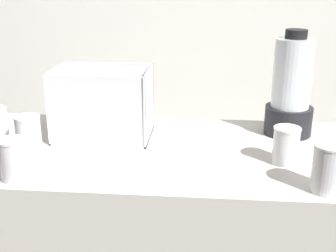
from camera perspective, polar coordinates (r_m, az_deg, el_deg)
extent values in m
cube|color=silver|center=(2.11, 1.92, 14.00)|extent=(2.60, 0.04, 2.50)
cube|color=white|center=(1.58, -8.21, -1.13)|extent=(0.33, 0.22, 0.01)
cube|color=white|center=(1.44, -9.40, 1.73)|extent=(0.33, 0.01, 0.24)
cube|color=white|center=(1.64, -7.56, 4.04)|extent=(0.33, 0.01, 0.24)
cube|color=white|center=(1.58, -14.08, 3.05)|extent=(0.01, 0.22, 0.24)
cube|color=white|center=(1.51, -2.49, 2.84)|extent=(0.01, 0.22, 0.24)
cone|color=orange|center=(1.57, -9.22, -0.30)|extent=(0.19, 0.08, 0.04)
cone|color=orange|center=(1.56, -7.83, -0.58)|extent=(0.13, 0.16, 0.03)
cone|color=orange|center=(1.57, -7.68, -0.26)|extent=(0.04, 0.18, 0.03)
cone|color=orange|center=(1.57, -6.50, -0.21)|extent=(0.14, 0.13, 0.04)
cone|color=orange|center=(1.57, -9.78, 0.62)|extent=(0.10, 0.18, 0.03)
cone|color=orange|center=(1.56, -5.75, 0.63)|extent=(0.16, 0.07, 0.03)
cone|color=orange|center=(1.54, -6.43, 0.41)|extent=(0.18, 0.06, 0.03)
cylinder|color=black|center=(1.62, 15.29, 0.75)|extent=(0.17, 0.17, 0.10)
cylinder|color=silver|center=(1.58, 15.84, 6.56)|extent=(0.13, 0.13, 0.24)
cylinder|color=maroon|center=(1.60, 15.51, 3.12)|extent=(0.12, 0.12, 0.04)
cylinder|color=black|center=(1.56, 16.30, 11.37)|extent=(0.07, 0.07, 0.03)
cylinder|color=white|center=(1.45, -17.61, -1.28)|extent=(0.08, 0.08, 0.12)
cylinder|color=yellow|center=(1.46, -17.53, -2.00)|extent=(0.07, 0.07, 0.08)
cylinder|color=white|center=(1.43, -17.86, 1.11)|extent=(0.08, 0.08, 0.01)
cylinder|color=white|center=(1.29, -19.29, -4.24)|extent=(0.08, 0.08, 0.11)
cylinder|color=yellow|center=(1.30, -19.26, -4.53)|extent=(0.07, 0.07, 0.10)
cylinder|color=white|center=(1.27, -19.59, -1.77)|extent=(0.08, 0.08, 0.01)
cylinder|color=white|center=(1.37, 15.02, -2.58)|extent=(0.08, 0.08, 0.11)
cylinder|color=orange|center=(1.38, 14.94, -3.50)|extent=(0.07, 0.07, 0.06)
cylinder|color=white|center=(1.35, 15.24, -0.32)|extent=(0.08, 0.08, 0.01)
cylinder|color=white|center=(1.23, 20.05, -5.31)|extent=(0.08, 0.08, 0.13)
cylinder|color=orange|center=(1.23, 19.94, -6.17)|extent=(0.08, 0.08, 0.09)
cylinder|color=white|center=(1.20, 20.41, -2.42)|extent=(0.09, 0.09, 0.01)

